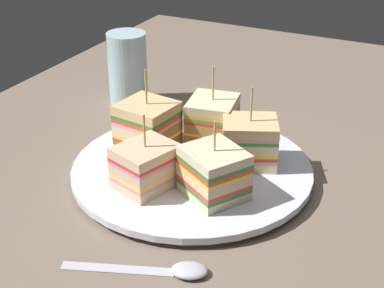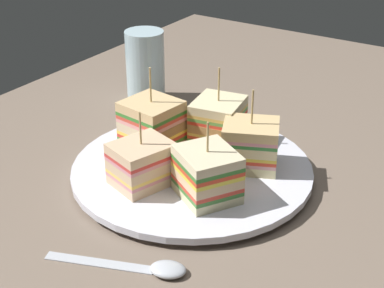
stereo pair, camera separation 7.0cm
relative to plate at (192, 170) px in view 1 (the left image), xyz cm
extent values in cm
cube|color=#796758|center=(0.00, 0.00, -1.83)|extent=(126.44, 80.47, 1.80)
cylinder|color=white|center=(0.00, 0.00, -0.58)|extent=(18.33, 18.33, 0.69)
cylinder|color=white|center=(0.00, 0.00, 0.18)|extent=(29.57, 29.57, 0.84)
cube|color=beige|center=(-6.53, 2.63, 1.18)|extent=(7.92, 7.21, 1.14)
cube|color=#9E7242|center=(-3.47, 1.64, 1.18)|extent=(1.89, 5.17, 1.14)
cube|color=pink|center=(-6.53, 2.63, 1.96)|extent=(7.92, 7.21, 0.43)
cube|color=#F2C853|center=(-6.53, 2.63, 2.39)|extent=(7.92, 7.21, 0.43)
cube|color=#DAB48B|center=(-6.53, 2.63, 3.18)|extent=(7.92, 7.21, 1.14)
cube|color=#9E7242|center=(-3.47, 1.64, 3.18)|extent=(1.89, 5.17, 1.14)
cube|color=pink|center=(-6.53, 2.63, 3.97)|extent=(7.92, 7.21, 0.43)
cube|color=red|center=(-6.53, 2.63, 4.40)|extent=(7.92, 7.21, 0.43)
cube|color=beige|center=(-6.53, 2.63, 5.18)|extent=(7.92, 7.21, 1.14)
cylinder|color=tan|center=(-6.53, 2.63, 7.74)|extent=(0.24, 0.24, 3.97)
cube|color=beige|center=(-4.84, -5.12, 1.14)|extent=(8.42, 8.65, 1.06)
cube|color=#9E7242|center=(-3.16, -2.38, 1.14)|extent=(5.02, 3.22, 1.06)
cube|color=#408137|center=(-4.84, -5.12, 1.92)|extent=(8.42, 8.65, 0.50)
cube|color=#DE4230|center=(-4.84, -5.12, 2.41)|extent=(8.42, 8.65, 0.50)
cube|color=beige|center=(-4.84, -5.12, 3.19)|extent=(8.42, 8.65, 1.06)
cube|color=#B2844C|center=(-3.16, -2.38, 3.19)|extent=(5.02, 3.22, 1.06)
cube|color=yellow|center=(-4.84, -5.12, 3.97)|extent=(8.42, 8.65, 0.50)
cube|color=#E04428|center=(-4.84, -5.12, 4.47)|extent=(8.42, 8.65, 0.50)
cube|color=#3A8133|center=(-4.84, -5.12, 4.96)|extent=(8.42, 8.65, 0.50)
cube|color=beige|center=(-4.84, -5.12, 5.74)|extent=(8.42, 8.65, 1.06)
cylinder|color=tan|center=(-4.84, -5.12, 8.04)|extent=(0.24, 0.24, 3.54)
cube|color=beige|center=(3.77, -5.95, 1.20)|extent=(7.77, 8.27, 1.18)
cube|color=#9E7242|center=(2.47, -3.01, 1.20)|extent=(5.12, 2.46, 1.18)
cube|color=#E4A4A3|center=(3.77, -5.95, 2.01)|extent=(7.77, 8.27, 0.44)
cube|color=#E4432E|center=(3.77, -5.95, 2.45)|extent=(7.77, 8.27, 0.44)
cube|color=yellow|center=(3.77, -5.95, 2.90)|extent=(7.77, 8.27, 0.44)
cube|color=beige|center=(3.77, -5.95, 3.71)|extent=(7.77, 8.27, 1.18)
cube|color=#9E7242|center=(2.47, -3.01, 3.71)|extent=(5.12, 2.46, 1.18)
cube|color=#3B8C3F|center=(3.77, -5.95, 4.52)|extent=(7.77, 8.27, 0.44)
cube|color=pink|center=(3.77, -5.95, 4.96)|extent=(7.77, 8.27, 0.44)
cube|color=#E2BD80|center=(3.77, -5.95, 5.78)|extent=(7.77, 8.27, 1.18)
cylinder|color=tan|center=(3.77, -5.95, 8.52)|extent=(0.24, 0.24, 4.30)
cube|color=beige|center=(7.02, 0.51, 1.16)|extent=(7.46, 6.91, 1.11)
cube|color=#9E7242|center=(3.85, -0.03, 1.16)|extent=(1.23, 5.74, 1.11)
cube|color=#5FAE49|center=(7.02, 0.51, 1.94)|extent=(7.46, 6.91, 0.44)
cube|color=#DE452A|center=(7.02, 0.51, 2.38)|extent=(7.46, 6.91, 0.44)
cube|color=#EACF58|center=(7.02, 0.51, 2.83)|extent=(7.46, 6.91, 0.44)
cube|color=beige|center=(7.02, 0.51, 3.61)|extent=(7.46, 6.91, 1.11)
cube|color=#B2844C|center=(3.85, -0.03, 3.61)|extent=(1.23, 5.74, 1.11)
cube|color=#E0412D|center=(7.02, 0.51, 4.38)|extent=(7.46, 6.91, 0.44)
cube|color=#64A44C|center=(7.02, 0.51, 4.83)|extent=(7.46, 6.91, 0.44)
cube|color=#EBC45B|center=(7.02, 0.51, 5.27)|extent=(7.46, 6.91, 0.44)
cube|color=beige|center=(7.02, 0.51, 6.05)|extent=(7.46, 6.91, 1.11)
cylinder|color=tan|center=(7.02, 0.51, 8.84)|extent=(0.24, 0.24, 4.47)
cube|color=beige|center=(1.26, 6.93, 1.21)|extent=(7.05, 7.34, 1.20)
cube|color=#B2844C|center=(0.82, 3.74, 1.21)|extent=(6.08, 1.08, 1.20)
cube|color=#40822E|center=(1.26, 6.93, 2.04)|extent=(7.05, 7.34, 0.47)
cube|color=red|center=(1.26, 6.93, 2.51)|extent=(7.05, 7.34, 0.47)
cube|color=yellow|center=(1.26, 6.93, 2.99)|extent=(7.05, 7.34, 0.47)
cube|color=beige|center=(1.26, 6.93, 3.82)|extent=(7.05, 7.34, 1.20)
cube|color=#9E7242|center=(0.82, 3.74, 3.82)|extent=(6.08, 1.08, 1.20)
cube|color=pink|center=(1.26, 6.93, 4.66)|extent=(7.05, 7.34, 0.47)
cube|color=#DC4A37|center=(1.26, 6.93, 5.13)|extent=(7.05, 7.34, 0.47)
cube|color=#3B8932|center=(1.26, 6.93, 5.60)|extent=(7.05, 7.34, 0.47)
cube|color=#E2BD83|center=(1.26, 6.93, 6.44)|extent=(7.05, 7.34, 1.20)
cylinder|color=tan|center=(1.26, 6.93, 9.31)|extent=(0.24, 0.24, 4.55)
cube|color=silver|center=(-19.01, -1.37, -0.80)|extent=(5.05, 10.88, 0.25)
ellipsoid|color=silver|center=(-16.55, -7.94, -0.43)|extent=(3.66, 4.24, 1.00)
cylinder|color=silver|center=(16.19, 19.17, 4.69)|extent=(6.06, 6.06, 11.24)
cylinder|color=#A0542E|center=(16.19, 19.17, 0.70)|extent=(5.57, 5.57, 3.27)
camera|label=1|loc=(-55.46, -27.53, 36.31)|focal=54.35mm
camera|label=2|loc=(-52.01, -33.61, 36.31)|focal=54.35mm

